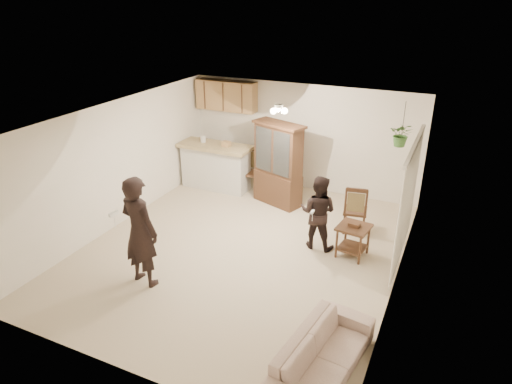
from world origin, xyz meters
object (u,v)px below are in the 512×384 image
at_px(side_table, 353,240).
at_px(chair_bar, 252,179).
at_px(sofa, 323,350).
at_px(chair_hutch_left, 268,182).
at_px(china_hutch, 278,165).
at_px(child, 318,214).
at_px(adult, 140,234).
at_px(chair_hutch_right, 355,218).

height_order(side_table, chair_bar, chair_bar).
height_order(sofa, chair_hutch_left, chair_hutch_left).
height_order(china_hutch, chair_bar, china_hutch).
xyz_separation_m(child, side_table, (0.68, -0.04, -0.37)).
bearing_deg(adult, china_hutch, -93.59).
relative_size(adult, chair_hutch_left, 1.52).
bearing_deg(sofa, chair_hutch_left, 38.22).
xyz_separation_m(adult, chair_hutch_right, (2.72, 3.14, -0.62)).
bearing_deg(side_table, adult, -142.53).
xyz_separation_m(adult, china_hutch, (0.83, 3.73, 0.02)).
bearing_deg(adult, sofa, 177.21).
relative_size(adult, child, 1.33).
bearing_deg(sofa, china_hutch, 36.43).
bearing_deg(chair_hutch_right, china_hutch, -26.88).
bearing_deg(adult, side_table, -133.51).
bearing_deg(chair_hutch_left, china_hutch, 8.09).
xyz_separation_m(sofa, chair_bar, (-3.23, 4.80, -0.08)).
bearing_deg(china_hutch, child, -27.24).
height_order(chair_bar, chair_hutch_left, chair_hutch_left).
height_order(chair_hutch_left, chair_hutch_right, chair_hutch_left).
height_order(adult, chair_hutch_left, adult).
xyz_separation_m(chair_bar, chair_hutch_right, (2.71, -0.98, 0.00)).
distance_m(side_table, chair_hutch_right, 0.94).
xyz_separation_m(china_hutch, chair_bar, (-0.83, 0.39, -0.63)).
bearing_deg(child, sofa, 109.31).
distance_m(sofa, child, 3.13).
relative_size(china_hutch, chair_bar, 1.85).
distance_m(chair_bar, chair_hutch_left, 0.49).
bearing_deg(chair_hutch_right, chair_hutch_left, -31.03).
bearing_deg(china_hutch, sofa, -42.11).
relative_size(child, china_hutch, 0.73).
relative_size(child, chair_bar, 1.35).
xyz_separation_m(side_table, chair_hutch_right, (-0.18, 0.92, -0.02)).
relative_size(side_table, chair_hutch_right, 0.65).
distance_m(child, chair_hutch_right, 1.08).
bearing_deg(chair_bar, chair_hutch_right, -29.99).
height_order(sofa, chair_hutch_right, chair_hutch_right).
bearing_deg(china_hutch, chair_bar, 173.87).
bearing_deg(child, chair_hutch_right, -119.41).
relative_size(chair_hutch_left, chair_hutch_right, 1.18).
xyz_separation_m(sofa, china_hutch, (-2.40, 4.41, 0.55)).
distance_m(sofa, chair_hutch_right, 3.86).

